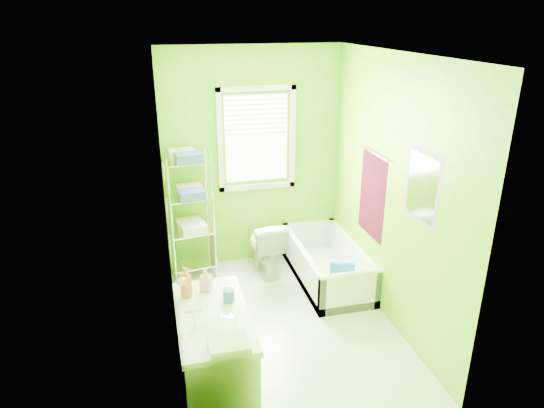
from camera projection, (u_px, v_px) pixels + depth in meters
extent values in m
plane|color=silver|center=(284.00, 323.00, 4.88)|extent=(2.90, 2.90, 0.00)
cube|color=#66AC08|center=(252.00, 159.00, 5.72)|extent=(2.10, 0.04, 2.60)
cube|color=#66AC08|center=(346.00, 282.00, 3.10)|extent=(2.10, 0.04, 2.60)
cube|color=#66AC08|center=(168.00, 213.00, 4.17)|extent=(0.04, 2.90, 2.60)
cube|color=#66AC08|center=(391.00, 193.00, 4.64)|extent=(0.04, 2.90, 2.60)
cube|color=white|center=(287.00, 54.00, 3.93)|extent=(2.10, 2.90, 0.04)
cube|color=white|center=(257.00, 139.00, 5.63)|extent=(0.74, 0.01, 1.01)
cube|color=white|center=(257.00, 186.00, 5.82)|extent=(0.92, 0.05, 0.06)
cube|color=white|center=(256.00, 88.00, 5.40)|extent=(0.92, 0.05, 0.06)
cube|color=white|center=(220.00, 141.00, 5.51)|extent=(0.06, 0.05, 1.22)
cube|color=white|center=(292.00, 137.00, 5.71)|extent=(0.06, 0.05, 1.22)
cube|color=white|center=(257.00, 114.00, 5.50)|extent=(0.72, 0.02, 0.50)
cube|color=white|center=(180.00, 306.00, 3.38)|extent=(0.02, 0.80, 2.00)
sphere|color=gold|center=(182.00, 282.00, 3.68)|extent=(0.07, 0.07, 0.07)
cube|color=#450717|center=(372.00, 195.00, 5.01)|extent=(0.02, 0.58, 0.90)
cylinder|color=silver|center=(374.00, 153.00, 4.84)|extent=(0.02, 0.62, 0.02)
cube|color=#CC5972|center=(422.00, 187.00, 4.05)|extent=(0.02, 0.54, 0.64)
cube|color=white|center=(422.00, 187.00, 4.05)|extent=(0.01, 0.44, 0.54)
cube|color=white|center=(326.00, 275.00, 5.67)|extent=(0.68, 1.46, 0.10)
cube|color=white|center=(301.00, 265.00, 5.54)|extent=(0.07, 1.46, 0.44)
cube|color=white|center=(351.00, 259.00, 5.68)|extent=(0.07, 1.46, 0.44)
cube|color=white|center=(350.00, 293.00, 4.98)|extent=(0.68, 0.07, 0.44)
cube|color=white|center=(308.00, 237.00, 6.24)|extent=(0.68, 0.07, 0.44)
cylinder|color=white|center=(351.00, 275.00, 4.90)|extent=(0.68, 0.07, 0.07)
cylinder|color=blue|center=(342.00, 290.00, 5.21)|extent=(0.38, 0.38, 0.07)
cylinder|color=#E2FD1A|center=(342.00, 285.00, 5.19)|extent=(0.36, 0.36, 0.06)
cube|color=blue|center=(342.00, 273.00, 5.30)|extent=(0.27, 0.14, 0.25)
imported|color=white|center=(265.00, 246.00, 5.75)|extent=(0.42, 0.68, 0.67)
cube|color=silver|center=(215.00, 359.00, 3.80)|extent=(0.51, 1.02, 0.74)
cube|color=white|center=(213.00, 317.00, 3.66)|extent=(0.54, 1.05, 0.05)
ellipsoid|color=white|center=(218.00, 328.00, 3.54)|extent=(0.35, 0.46, 0.12)
cylinder|color=silver|center=(194.00, 319.00, 3.46)|extent=(0.03, 0.03, 0.16)
cylinder|color=silver|center=(194.00, 311.00, 3.44)|extent=(0.12, 0.02, 0.02)
imported|color=#D3663E|center=(186.00, 282.00, 3.84)|extent=(0.14, 0.14, 0.26)
imported|color=#E090C2|center=(206.00, 279.00, 3.93)|extent=(0.12, 0.12, 0.19)
cylinder|color=#1B58B3|center=(229.00, 295.00, 3.80)|extent=(0.09, 0.09, 0.10)
cube|color=silver|center=(229.00, 345.00, 3.25)|extent=(0.27, 0.21, 0.07)
cylinder|color=silver|center=(172.00, 225.00, 5.31)|extent=(0.02, 0.02, 1.50)
cylinder|color=silver|center=(167.00, 215.00, 5.56)|extent=(0.02, 0.02, 1.50)
cylinder|color=silver|center=(214.00, 218.00, 5.47)|extent=(0.02, 0.02, 1.50)
cylinder|color=silver|center=(207.00, 209.00, 5.72)|extent=(0.02, 0.02, 1.50)
cube|color=silver|center=(194.00, 264.00, 5.74)|extent=(0.53, 0.37, 0.02)
cube|color=silver|center=(191.00, 232.00, 5.58)|extent=(0.53, 0.37, 0.02)
cube|color=silver|center=(189.00, 197.00, 5.43)|extent=(0.53, 0.37, 0.02)
cube|color=silver|center=(187.00, 161.00, 5.27)|extent=(0.53, 0.37, 0.02)
cube|color=#3054B0|center=(189.00, 158.00, 5.17)|extent=(0.30, 0.22, 0.10)
cube|color=silver|center=(182.00, 154.00, 5.34)|extent=(0.30, 0.22, 0.10)
cube|color=#3054B0|center=(192.00, 195.00, 5.33)|extent=(0.30, 0.22, 0.10)
cube|color=#E2D68A|center=(189.00, 189.00, 5.51)|extent=(0.30, 0.22, 0.10)
cube|color=silver|center=(194.00, 229.00, 5.50)|extent=(0.30, 0.22, 0.10)
cube|color=#E2D68A|center=(188.00, 223.00, 5.66)|extent=(0.30, 0.22, 0.10)
cube|color=#CF8DA1|center=(213.00, 248.00, 5.76)|extent=(0.06, 0.26, 0.47)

